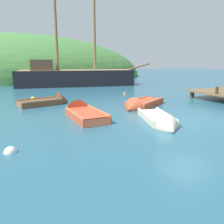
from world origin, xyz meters
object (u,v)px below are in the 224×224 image
object	(u,v)px
rowboat_portside	(82,114)
buoy_yellow	(33,99)
sailing_ship	(74,79)
rowboat_outer_right	(140,105)
rowboat_far	(160,122)
buoy_white	(10,153)
rowboat_center	(49,103)
buoy_orange	(125,94)

from	to	relation	value
rowboat_portside	buoy_yellow	size ratio (longest dim) A/B	10.16
sailing_ship	rowboat_outer_right	distance (m)	13.61
rowboat_far	buoy_yellow	world-z (taller)	rowboat_far
rowboat_outer_right	buoy_yellow	world-z (taller)	rowboat_outer_right
rowboat_far	buoy_white	distance (m)	6.00
rowboat_far	buoy_yellow	size ratio (longest dim) A/B	10.63
rowboat_center	buoy_orange	bearing A→B (deg)	5.42
sailing_ship	buoy_orange	distance (m)	8.66
buoy_yellow	sailing_ship	bearing A→B (deg)	54.18
sailing_ship	buoy_orange	size ratio (longest dim) A/B	50.15
rowboat_outer_right	rowboat_portside	size ratio (longest dim) A/B	1.12
rowboat_center	buoy_yellow	distance (m)	2.65
rowboat_far	buoy_white	bearing A→B (deg)	-66.22
buoy_yellow	rowboat_portside	bearing A→B (deg)	-78.28
rowboat_center	buoy_orange	size ratio (longest dim) A/B	10.82
rowboat_center	buoy_white	xyz separation A→B (m)	(-2.67, -7.34, -0.10)
rowboat_center	rowboat_far	distance (m)	7.59
sailing_ship	rowboat_portside	xyz separation A→B (m)	(-4.14, -14.26, -0.55)
buoy_white	buoy_yellow	bearing A→B (deg)	78.33
buoy_orange	rowboat_portside	bearing A→B (deg)	-134.80
buoy_orange	buoy_white	size ratio (longest dim) A/B	0.80
buoy_white	rowboat_portside	bearing A→B (deg)	43.91
buoy_white	buoy_orange	bearing A→B (deg)	44.73
rowboat_center	rowboat_outer_right	world-z (taller)	rowboat_center
rowboat_far	rowboat_outer_right	bearing A→B (deg)	178.31
rowboat_outer_right	buoy_orange	xyz separation A→B (m)	(1.88, 5.11, -0.10)
rowboat_outer_right	buoy_white	bearing A→B (deg)	-1.06
rowboat_portside	buoy_yellow	world-z (taller)	rowboat_portside
buoy_yellow	buoy_orange	bearing A→B (deg)	-6.89
rowboat_outer_right	buoy_orange	bearing A→B (deg)	-139.87
rowboat_center	rowboat_portside	world-z (taller)	rowboat_portside
sailing_ship	rowboat_far	size ratio (longest dim) A/B	4.35
rowboat_center	buoy_orange	xyz separation A→B (m)	(6.48, 1.72, -0.10)
rowboat_center	buoy_yellow	xyz separation A→B (m)	(-0.62, 2.58, -0.10)
rowboat_portside	rowboat_far	bearing A→B (deg)	-137.27
sailing_ship	buoy_yellow	distance (m)	9.44
rowboat_portside	buoy_white	bearing A→B (deg)	134.11
sailing_ship	buoy_white	world-z (taller)	sailing_ship
rowboat_center	buoy_orange	world-z (taller)	rowboat_center
rowboat_center	rowboat_outer_right	distance (m)	5.71
buoy_yellow	buoy_white	distance (m)	10.13
sailing_ship	rowboat_center	bearing A→B (deg)	-102.88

